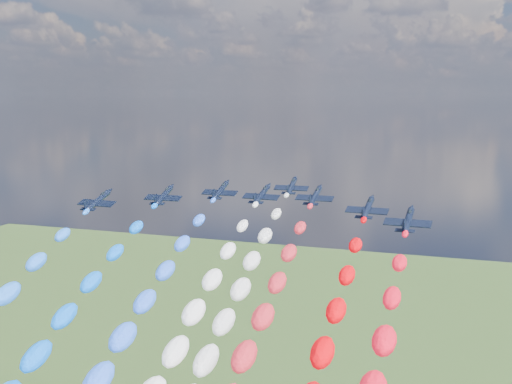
% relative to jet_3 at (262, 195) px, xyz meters
% --- Properties ---
extents(jet_0, '(9.18, 12.13, 6.17)m').
position_rel_jet_3_xyz_m(jet_0, '(-30.91, -19.73, 0.00)').
color(jet_0, black).
extents(jet_1, '(8.97, 11.98, 6.17)m').
position_rel_jet_3_xyz_m(jet_1, '(-20.63, -8.70, 0.00)').
color(jet_1, black).
extents(jet_2, '(8.78, 11.85, 6.17)m').
position_rel_jet_3_xyz_m(jet_2, '(-11.30, 2.59, 0.00)').
color(jet_2, black).
extents(jet_3, '(9.29, 12.21, 6.17)m').
position_rel_jet_3_xyz_m(jet_3, '(0.00, 0.00, 0.00)').
color(jet_3, black).
extents(jet_4, '(9.23, 12.17, 6.17)m').
position_rel_jet_3_xyz_m(jet_4, '(2.80, 15.46, 0.00)').
color(jet_4, black).
extents(jet_5, '(8.97, 11.98, 6.17)m').
position_rel_jet_3_xyz_m(jet_5, '(12.09, 1.97, 0.00)').
color(jet_5, black).
extents(jet_6, '(9.17, 12.12, 6.17)m').
position_rel_jet_3_xyz_m(jet_6, '(25.86, -9.87, 0.00)').
color(jet_6, black).
extents(jet_7, '(9.12, 12.09, 6.17)m').
position_rel_jet_3_xyz_m(jet_7, '(34.89, -20.10, 0.00)').
color(jet_7, black).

